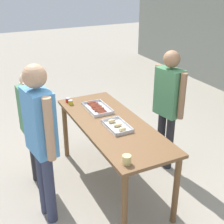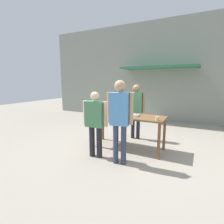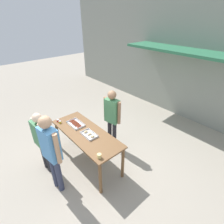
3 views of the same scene
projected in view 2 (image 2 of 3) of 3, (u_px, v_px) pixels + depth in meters
The scene contains 11 objects.
ground_plane at pixel (127, 148), 4.85m from camera, with size 24.00×24.00×0.00m, color #A39989.
building_facade_back at pixel (161, 71), 7.94m from camera, with size 12.00×1.11×4.50m.
serving_table at pixel (127, 120), 4.71m from camera, with size 2.01×0.78×0.92m.
food_tray_sausages at pixel (112, 113), 4.90m from camera, with size 0.47×0.29×0.04m.
food_tray_buns at pixel (132, 115), 4.63m from camera, with size 0.41×0.24×0.06m.
condiment_jar_mustard at pixel (94, 113), 4.84m from camera, with size 0.07×0.07×0.07m.
condiment_jar_ketchup at pixel (97, 113), 4.81m from camera, with size 0.07×0.07×0.07m.
beer_cup at pixel (157, 118), 4.06m from camera, with size 0.09×0.09×0.09m.
person_server_behind_table at pixel (136, 106), 5.47m from camera, with size 0.54×0.27×1.72m.
person_customer_holding_hotdog at pixel (95, 119), 4.13m from camera, with size 0.64×0.27×1.59m.
person_customer_with_cup at pixel (120, 115), 3.74m from camera, with size 0.58×0.28×1.85m.
Camera 2 is at (1.76, -4.27, 1.83)m, focal length 28.00 mm.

